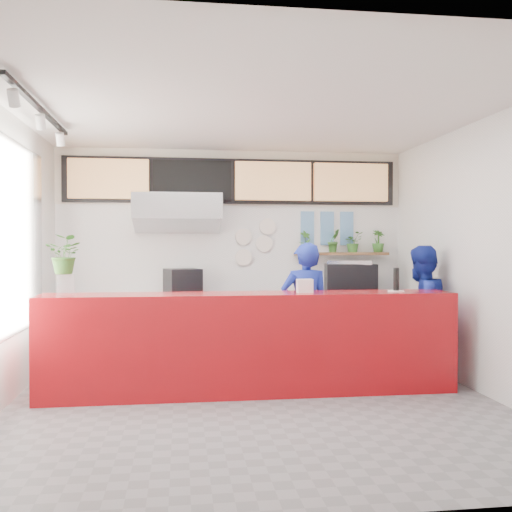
% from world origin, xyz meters
% --- Properties ---
extents(floor, '(5.00, 5.00, 0.00)m').
position_xyz_m(floor, '(0.00, 0.00, 0.00)').
color(floor, slate).
rests_on(floor, ground).
extents(ceiling, '(5.00, 5.00, 0.00)m').
position_xyz_m(ceiling, '(0.00, 0.00, 3.00)').
color(ceiling, silver).
extents(wall_back, '(5.00, 0.00, 5.00)m').
position_xyz_m(wall_back, '(0.00, 2.50, 1.50)').
color(wall_back, white).
rests_on(wall_back, ground).
extents(wall_right, '(0.00, 5.00, 5.00)m').
position_xyz_m(wall_right, '(2.50, 0.00, 1.50)').
color(wall_right, white).
rests_on(wall_right, ground).
extents(service_counter, '(4.50, 0.60, 1.10)m').
position_xyz_m(service_counter, '(0.00, 0.40, 0.55)').
color(service_counter, '#9E0B11').
rests_on(service_counter, ground).
extents(cream_band, '(5.00, 0.02, 0.80)m').
position_xyz_m(cream_band, '(0.00, 2.49, 2.60)').
color(cream_band, beige).
rests_on(cream_band, wall_back).
extents(prep_bench, '(1.80, 0.60, 0.90)m').
position_xyz_m(prep_bench, '(-0.80, 2.20, 0.45)').
color(prep_bench, '#B2B5BA').
rests_on(prep_bench, ground).
extents(panini_oven, '(0.55, 0.55, 0.40)m').
position_xyz_m(panini_oven, '(-0.73, 2.20, 1.10)').
color(panini_oven, black).
rests_on(panini_oven, prep_bench).
extents(extraction_hood, '(1.20, 0.70, 0.35)m').
position_xyz_m(extraction_hood, '(-0.80, 2.15, 2.15)').
color(extraction_hood, '#B2B5BA').
rests_on(extraction_hood, ceiling).
extents(hood_lip, '(1.20, 0.69, 0.31)m').
position_xyz_m(hood_lip, '(-0.80, 2.15, 1.95)').
color(hood_lip, '#B2B5BA').
rests_on(hood_lip, ceiling).
extents(right_bench, '(1.80, 0.60, 0.90)m').
position_xyz_m(right_bench, '(1.50, 2.20, 0.45)').
color(right_bench, '#B2B5BA').
rests_on(right_bench, ground).
extents(espresso_machine, '(0.78, 0.61, 0.46)m').
position_xyz_m(espresso_machine, '(1.67, 2.20, 1.13)').
color(espresso_machine, black).
rests_on(espresso_machine, right_bench).
extents(espresso_tray, '(0.74, 0.63, 0.06)m').
position_xyz_m(espresso_tray, '(1.67, 2.20, 1.38)').
color(espresso_tray, '#BABDC2').
rests_on(espresso_tray, espresso_machine).
extents(herb_shelf, '(1.40, 0.18, 0.04)m').
position_xyz_m(herb_shelf, '(1.60, 2.40, 1.50)').
color(herb_shelf, brown).
rests_on(herb_shelf, wall_back).
extents(menu_board_far_left, '(1.10, 0.10, 0.55)m').
position_xyz_m(menu_board_far_left, '(-1.75, 2.38, 2.55)').
color(menu_board_far_left, tan).
rests_on(menu_board_far_left, wall_back).
extents(menu_board_mid_left, '(1.10, 0.10, 0.55)m').
position_xyz_m(menu_board_mid_left, '(-0.59, 2.38, 2.55)').
color(menu_board_mid_left, black).
rests_on(menu_board_mid_left, wall_back).
extents(menu_board_mid_right, '(1.10, 0.10, 0.55)m').
position_xyz_m(menu_board_mid_right, '(0.57, 2.38, 2.55)').
color(menu_board_mid_right, tan).
rests_on(menu_board_mid_right, wall_back).
extents(menu_board_far_right, '(1.10, 0.10, 0.55)m').
position_xyz_m(menu_board_far_right, '(1.73, 2.38, 2.55)').
color(menu_board_far_right, tan).
rests_on(menu_board_far_right, wall_back).
extents(soffit, '(4.80, 0.04, 0.65)m').
position_xyz_m(soffit, '(0.00, 2.46, 2.55)').
color(soffit, black).
rests_on(soffit, wall_back).
extents(window_pane, '(0.04, 2.20, 1.90)m').
position_xyz_m(window_pane, '(-2.47, 0.30, 1.70)').
color(window_pane, silver).
rests_on(window_pane, wall_left).
extents(window_frame, '(0.03, 2.30, 2.00)m').
position_xyz_m(window_frame, '(-2.45, 0.30, 1.70)').
color(window_frame, '#B2B5BA').
rests_on(window_frame, wall_left).
extents(track_rail, '(0.05, 2.40, 0.04)m').
position_xyz_m(track_rail, '(-2.10, 0.00, 2.94)').
color(track_rail, black).
rests_on(track_rail, ceiling).
extents(dec_plate_a, '(0.24, 0.03, 0.24)m').
position_xyz_m(dec_plate_a, '(0.15, 2.47, 1.75)').
color(dec_plate_a, silver).
rests_on(dec_plate_a, wall_back).
extents(dec_plate_b, '(0.24, 0.03, 0.24)m').
position_xyz_m(dec_plate_b, '(0.45, 2.47, 1.65)').
color(dec_plate_b, silver).
rests_on(dec_plate_b, wall_back).
extents(dec_plate_c, '(0.24, 0.03, 0.24)m').
position_xyz_m(dec_plate_c, '(0.15, 2.47, 1.45)').
color(dec_plate_c, silver).
rests_on(dec_plate_c, wall_back).
extents(dec_plate_d, '(0.24, 0.03, 0.24)m').
position_xyz_m(dec_plate_d, '(0.50, 2.47, 1.90)').
color(dec_plate_d, silver).
rests_on(dec_plate_d, wall_back).
extents(photo_frame_a, '(0.20, 0.02, 0.25)m').
position_xyz_m(photo_frame_a, '(1.10, 2.48, 2.00)').
color(photo_frame_a, '#598CBF').
rests_on(photo_frame_a, wall_back).
extents(photo_frame_b, '(0.20, 0.02, 0.25)m').
position_xyz_m(photo_frame_b, '(1.40, 2.48, 2.00)').
color(photo_frame_b, '#598CBF').
rests_on(photo_frame_b, wall_back).
extents(photo_frame_c, '(0.20, 0.02, 0.25)m').
position_xyz_m(photo_frame_c, '(1.70, 2.48, 2.00)').
color(photo_frame_c, '#598CBF').
rests_on(photo_frame_c, wall_back).
extents(photo_frame_d, '(0.20, 0.02, 0.25)m').
position_xyz_m(photo_frame_d, '(1.10, 2.48, 1.75)').
color(photo_frame_d, '#598CBF').
rests_on(photo_frame_d, wall_back).
extents(photo_frame_e, '(0.20, 0.02, 0.25)m').
position_xyz_m(photo_frame_e, '(1.40, 2.48, 1.75)').
color(photo_frame_e, '#598CBF').
rests_on(photo_frame_e, wall_back).
extents(photo_frame_f, '(0.20, 0.02, 0.25)m').
position_xyz_m(photo_frame_f, '(1.70, 2.48, 1.75)').
color(photo_frame_f, '#598CBF').
rests_on(photo_frame_f, wall_back).
extents(staff_center, '(0.61, 0.41, 1.65)m').
position_xyz_m(staff_center, '(0.75, 1.01, 0.83)').
color(staff_center, navy).
rests_on(staff_center, ground).
extents(staff_right, '(0.98, 0.91, 1.62)m').
position_xyz_m(staff_right, '(2.18, 0.91, 0.81)').
color(staff_right, navy).
rests_on(staff_right, ground).
extents(herb_a, '(0.20, 0.17, 0.32)m').
position_xyz_m(herb_a, '(1.05, 2.40, 1.68)').
color(herb_a, '#336A25').
rests_on(herb_a, herb_shelf).
extents(herb_b, '(0.24, 0.22, 0.34)m').
position_xyz_m(herb_b, '(1.48, 2.40, 1.69)').
color(herb_b, '#336A25').
rests_on(herb_b, herb_shelf).
extents(herb_c, '(0.34, 0.32, 0.30)m').
position_xyz_m(herb_c, '(1.77, 2.40, 1.67)').
color(herb_c, '#336A25').
rests_on(herb_c, herb_shelf).
extents(herb_d, '(0.22, 0.21, 0.33)m').
position_xyz_m(herb_d, '(2.16, 2.40, 1.69)').
color(herb_d, '#336A25').
rests_on(herb_d, herb_shelf).
extents(glass_vase, '(0.22, 0.22, 0.22)m').
position_xyz_m(glass_vase, '(-1.95, 0.39, 1.21)').
color(glass_vase, white).
rests_on(glass_vase, service_counter).
extents(basil_vase, '(0.44, 0.41, 0.41)m').
position_xyz_m(basil_vase, '(-1.95, 0.39, 1.53)').
color(basil_vase, '#336A25').
rests_on(basil_vase, glass_vase).
extents(napkin_holder, '(0.17, 0.11, 0.15)m').
position_xyz_m(napkin_holder, '(0.60, 0.39, 1.17)').
color(napkin_holder, white).
rests_on(napkin_holder, service_counter).
extents(white_plate, '(0.21, 0.21, 0.01)m').
position_xyz_m(white_plate, '(1.65, 0.37, 1.11)').
color(white_plate, white).
rests_on(white_plate, service_counter).
extents(pepper_mill, '(0.08, 0.08, 0.25)m').
position_xyz_m(pepper_mill, '(1.65, 0.37, 1.24)').
color(pepper_mill, black).
rests_on(pepper_mill, white_plate).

